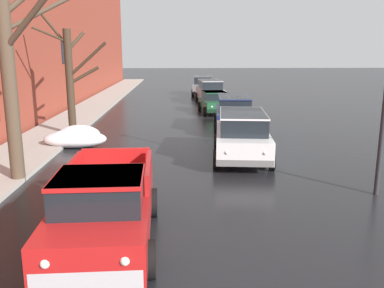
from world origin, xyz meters
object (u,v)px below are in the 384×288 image
Objects in this scene: suv_silver_queued_behind_truck at (210,90)px; suv_grey_at_far_intersection at (203,85)px; suv_darkblue_parked_kerbside_mid at (234,112)px; bare_tree_second_along_sidewalk at (12,69)px; bare_tree_mid_block at (71,77)px; pickup_truck_red_approaching_near_lane at (105,207)px; suv_white_parked_kerbside_close at (242,134)px; sedan_green_parked_far_down_block at (215,102)px.

suv_silver_queued_behind_truck is 1.02× the size of suv_grey_at_far_intersection.
suv_darkblue_parked_kerbside_mid is 1.00× the size of suv_grey_at_far_intersection.
bare_tree_second_along_sidewalk reaches higher than bare_tree_mid_block.
bare_tree_second_along_sidewalk is 27.17m from suv_grey_at_far_intersection.
bare_tree_mid_block is 12.35m from pickup_truck_red_approaching_near_lane.
bare_tree_second_along_sidewalk reaches higher than suv_white_parked_kerbside_close.
bare_tree_second_along_sidewalk is 11.67m from suv_darkblue_parked_kerbside_mid.
bare_tree_second_along_sidewalk is 8.25m from suv_white_parked_kerbside_close.
bare_tree_mid_block is at bearing -134.43° from sedan_green_parked_far_down_block.
bare_tree_second_along_sidewalk is at bearing -105.86° from suv_grey_at_far_intersection.
suv_silver_queued_behind_truck reaches higher than pickup_truck_red_approaching_near_lane.
sedan_green_parked_far_down_block is 0.88× the size of suv_grey_at_far_intersection.
bare_tree_second_along_sidewalk is 1.40× the size of suv_grey_at_far_intersection.
bare_tree_second_along_sidewalk is 21.76m from suv_silver_queued_behind_truck.
sedan_green_parked_far_down_block is 0.87× the size of suv_silver_queued_behind_truck.
suv_white_parked_kerbside_close is (7.44, 2.48, -2.56)m from bare_tree_second_along_sidewalk.
pickup_truck_red_approaching_near_lane is at bearing -97.31° from suv_grey_at_far_intersection.
bare_tree_mid_block is at bearing 106.69° from pickup_truck_red_approaching_near_lane.
bare_tree_mid_block is 1.25× the size of suv_grey_at_far_intersection.
suv_grey_at_far_intersection is (3.93, 30.65, 0.11)m from pickup_truck_red_approaching_near_lane.
bare_tree_second_along_sidewalk is 1.59× the size of sedan_green_parked_far_down_block.
suv_grey_at_far_intersection is at bearing 68.60° from bare_tree_mid_block.
bare_tree_second_along_sidewalk is 1.40× the size of suv_white_parked_kerbside_close.
suv_white_parked_kerbside_close is at bearing -90.44° from suv_silver_queued_behind_truck.
suv_silver_queued_behind_truck is (7.58, 20.23, -2.56)m from bare_tree_second_along_sidewalk.
suv_white_parked_kerbside_close is (7.49, -4.57, -1.88)m from bare_tree_mid_block.
sedan_green_parked_far_down_block is at bearing -89.59° from suv_grey_at_far_intersection.
pickup_truck_red_approaching_near_lane is 1.04× the size of suv_darkblue_parked_kerbside_mid.
pickup_truck_red_approaching_near_lane is 1.03× the size of suv_silver_queued_behind_truck.
suv_silver_queued_behind_truck is (4.12, 24.86, 0.11)m from pickup_truck_red_approaching_near_lane.
bare_tree_mid_block reaches higher than suv_darkblue_parked_kerbside_mid.
bare_tree_mid_block is 1.22× the size of suv_silver_queued_behind_truck.
bare_tree_second_along_sidewalk reaches higher than suv_silver_queued_behind_truck.
sedan_green_parked_far_down_block is (7.47, 14.72, -2.80)m from bare_tree_second_along_sidewalk.
bare_tree_second_along_sidewalk reaches higher than pickup_truck_red_approaching_near_lane.
bare_tree_second_along_sidewalk is at bearing -116.92° from sedan_green_parked_far_down_block.
suv_grey_at_far_intersection is at bearing 91.59° from suv_darkblue_parked_kerbside_mid.
bare_tree_mid_block is 10.94m from sedan_green_parked_far_down_block.
pickup_truck_red_approaching_near_lane is at bearing -101.72° from sedan_green_parked_far_down_block.
pickup_truck_red_approaching_near_lane is (3.46, -4.63, -2.67)m from bare_tree_second_along_sidewalk.
suv_white_parked_kerbside_close and suv_grey_at_far_intersection have the same top height.
suv_darkblue_parked_kerbside_mid is 12.02m from suv_silver_queued_behind_truck.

